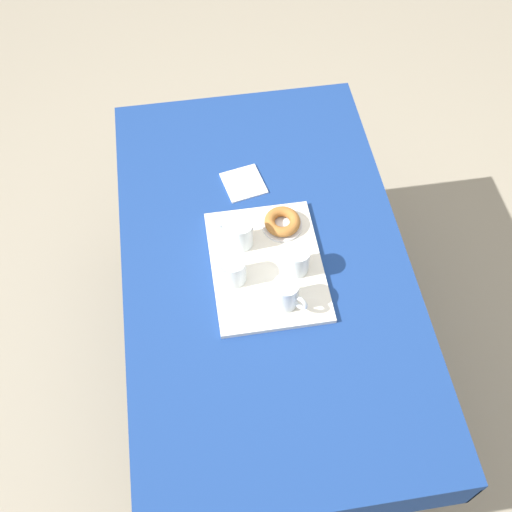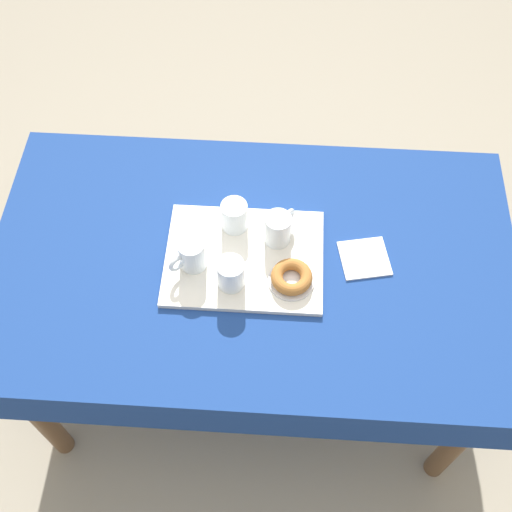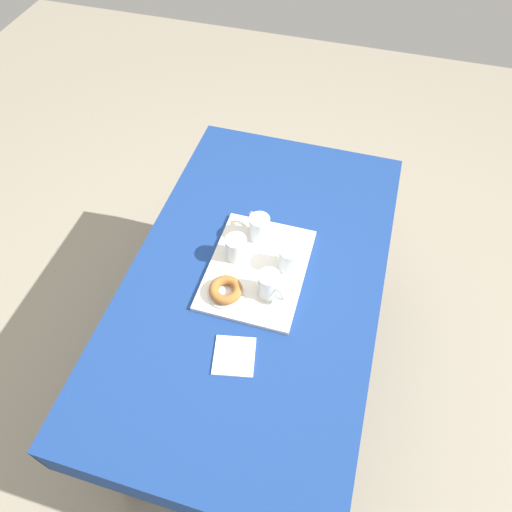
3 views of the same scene
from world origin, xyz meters
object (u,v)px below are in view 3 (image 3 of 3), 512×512
object	(u,v)px
water_glass_near	(289,260)
paper_napkin	(234,356)
tea_mug_right	(259,228)
water_glass_far	(236,249)
sugar_donut_left	(226,290)
donut_plate_left	(226,293)
dining_table	(255,290)
serving_tray	(258,269)
tea_mug_left	(269,285)

from	to	relation	value
water_glass_near	paper_napkin	size ratio (longest dim) A/B	0.70
tea_mug_right	water_glass_far	size ratio (longest dim) A/B	1.07
sugar_donut_left	donut_plate_left	bearing A→B (deg)	0.00
dining_table	tea_mug_right	xyz separation A→B (m)	(0.16, 0.03, 0.15)
water_glass_far	sugar_donut_left	bearing A→B (deg)	-175.27
dining_table	paper_napkin	size ratio (longest dim) A/B	11.26
serving_tray	donut_plate_left	size ratio (longest dim) A/B	3.48
tea_mug_left	sugar_donut_left	bearing A→B (deg)	107.28
paper_napkin	sugar_donut_left	bearing A→B (deg)	24.74
tea_mug_right	paper_napkin	bearing A→B (deg)	-173.45
dining_table	sugar_donut_left	xyz separation A→B (m)	(-0.11, 0.07, 0.13)
tea_mug_right	paper_napkin	world-z (taller)	tea_mug_right
paper_napkin	serving_tray	bearing A→B (deg)	3.35
serving_tray	paper_napkin	bearing A→B (deg)	-176.65
serving_tray	paper_napkin	xyz separation A→B (m)	(-0.33, -0.02, -0.00)
tea_mug_left	dining_table	bearing A→B (deg)	45.04
sugar_donut_left	paper_napkin	bearing A→B (deg)	-155.26
dining_table	water_glass_far	world-z (taller)	water_glass_far
dining_table	water_glass_far	xyz separation A→B (m)	(0.05, 0.08, 0.15)
water_glass_near	water_glass_far	size ratio (longest dim) A/B	1.00
water_glass_near	sugar_donut_left	bearing A→B (deg)	133.64
tea_mug_right	water_glass_near	distance (m)	0.17
serving_tray	tea_mug_left	size ratio (longest dim) A/B	4.22
tea_mug_right	paper_napkin	size ratio (longest dim) A/B	0.74
tea_mug_left	donut_plate_left	bearing A→B (deg)	107.28
tea_mug_left	donut_plate_left	xyz separation A→B (m)	(-0.04, 0.14, -0.04)
donut_plate_left	sugar_donut_left	size ratio (longest dim) A/B	1.12
water_glass_far	donut_plate_left	xyz separation A→B (m)	(-0.16, -0.01, -0.04)
paper_napkin	water_glass_far	bearing A→B (deg)	16.32
serving_tray	water_glass_far	xyz separation A→B (m)	(0.03, 0.09, 0.05)
water_glass_far	sugar_donut_left	distance (m)	0.16
tea_mug_right	paper_napkin	distance (m)	0.48
water_glass_far	paper_napkin	distance (m)	0.38
dining_table	serving_tray	world-z (taller)	serving_tray
dining_table	tea_mug_right	size ratio (longest dim) A/B	15.12
paper_napkin	tea_mug_right	bearing A→B (deg)	6.55
serving_tray	donut_plate_left	xyz separation A→B (m)	(-0.13, 0.07, 0.01)
water_glass_near	paper_napkin	bearing A→B (deg)	167.48
serving_tray	tea_mug_left	xyz separation A→B (m)	(-0.09, -0.06, 0.05)
water_glass_near	tea_mug_right	bearing A→B (deg)	52.53
tea_mug_right	serving_tray	bearing A→B (deg)	-165.92
sugar_donut_left	paper_napkin	size ratio (longest dim) A/B	0.85
dining_table	serving_tray	xyz separation A→B (m)	(0.02, -0.00, 0.10)
dining_table	paper_napkin	bearing A→B (deg)	-175.90
tea_mug_left	tea_mug_right	bearing A→B (deg)	23.32
water_glass_near	sugar_donut_left	xyz separation A→B (m)	(-0.17, 0.17, -0.02)
dining_table	water_glass_far	distance (m)	0.18
tea_mug_left	tea_mug_right	size ratio (longest dim) A/B	1.06
tea_mug_left	water_glass_near	size ratio (longest dim) A/B	1.12
tea_mug_left	serving_tray	bearing A→B (deg)	35.31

